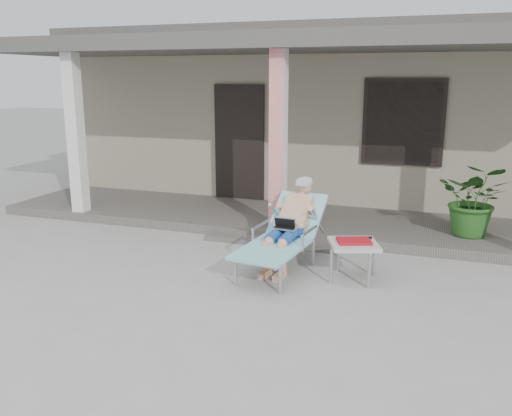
% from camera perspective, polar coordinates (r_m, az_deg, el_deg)
% --- Properties ---
extents(ground, '(60.00, 60.00, 0.00)m').
position_cam_1_polar(ground, '(6.27, -3.58, -8.65)').
color(ground, '#9E9E99').
rests_on(ground, ground).
extents(house, '(10.40, 5.40, 3.30)m').
position_cam_1_polar(house, '(12.07, 8.49, 10.11)').
color(house, gray).
rests_on(house, ground).
extents(porch_deck, '(10.00, 2.00, 0.15)m').
position_cam_1_polar(porch_deck, '(8.95, 3.86, -1.31)').
color(porch_deck, '#605B56').
rests_on(porch_deck, ground).
extents(porch_overhang, '(10.00, 2.30, 2.85)m').
position_cam_1_polar(porch_overhang, '(8.60, 4.05, 16.34)').
color(porch_overhang, silver).
rests_on(porch_overhang, porch_deck).
extents(porch_step, '(2.00, 0.30, 0.07)m').
position_cam_1_polar(porch_step, '(7.90, 1.62, -3.60)').
color(porch_step, '#605B56').
rests_on(porch_step, ground).
extents(lounger, '(0.84, 1.81, 1.14)m').
position_cam_1_polar(lounger, '(6.80, 3.21, -0.62)').
color(lounger, '#B7B7BC').
rests_on(lounger, ground).
extents(side_table, '(0.71, 0.71, 0.50)m').
position_cam_1_polar(side_table, '(6.55, 10.26, -3.95)').
color(side_table, '#B5B5B0').
rests_on(side_table, ground).
extents(potted_palm, '(1.09, 0.99, 1.06)m').
position_cam_1_polar(potted_palm, '(8.29, 22.06, 0.83)').
color(potted_palm, '#26591E').
rests_on(potted_palm, porch_deck).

